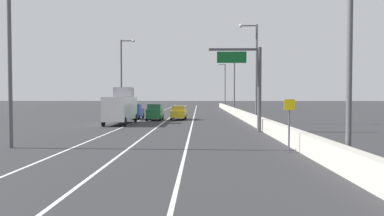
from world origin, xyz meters
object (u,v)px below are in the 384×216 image
(overhead_sign_gantry, at_px, (251,79))
(lamp_post_right_second, at_px, (255,67))
(lamp_post_right_near, at_px, (345,21))
(lamp_post_right_third, at_px, (233,78))
(car_blue_2, at_px, (135,112))
(lamp_post_right_fourth, at_px, (224,83))
(lamp_post_left_near, at_px, (13,42))
(car_green_1, at_px, (155,112))
(speed_advisory_sign, at_px, (289,121))
(box_truck, at_px, (121,107))
(lamp_post_left_mid, at_px, (123,73))
(car_yellow_0, at_px, (179,113))

(overhead_sign_gantry, xyz_separation_m, lamp_post_right_second, (1.69, 9.27, 1.71))
(lamp_post_right_near, height_order, lamp_post_right_third, same)
(car_blue_2, bearing_deg, lamp_post_right_fourth, 70.88)
(lamp_post_left_near, distance_m, car_green_1, 26.35)
(speed_advisory_sign, bearing_deg, car_blue_2, 115.26)
(lamp_post_right_near, bearing_deg, car_blue_2, 114.05)
(lamp_post_right_second, height_order, lamp_post_right_third, same)
(overhead_sign_gantry, bearing_deg, lamp_post_right_second, 79.67)
(car_green_1, distance_m, box_truck, 6.93)
(speed_advisory_sign, distance_m, lamp_post_left_mid, 36.60)
(lamp_post_right_second, distance_m, car_blue_2, 17.90)
(overhead_sign_gantry, relative_size, lamp_post_right_third, 0.66)
(lamp_post_left_near, height_order, lamp_post_left_mid, same)
(speed_advisory_sign, xyz_separation_m, car_green_1, (-10.77, 26.68, -0.70))
(lamp_post_right_third, relative_size, car_blue_2, 2.64)
(speed_advisory_sign, distance_m, lamp_post_left_near, 17.05)
(overhead_sign_gantry, relative_size, car_yellow_0, 1.79)
(lamp_post_left_near, height_order, car_green_1, lamp_post_left_near)
(car_yellow_0, relative_size, car_blue_2, 0.97)
(overhead_sign_gantry, distance_m, box_truck, 16.11)
(lamp_post_left_near, distance_m, lamp_post_left_mid, 31.03)
(box_truck, bearing_deg, car_green_1, 63.24)
(lamp_post_right_near, relative_size, car_yellow_0, 2.71)
(lamp_post_left_mid, distance_m, car_blue_2, 6.68)
(car_green_1, relative_size, car_blue_2, 0.96)
(lamp_post_right_near, xyz_separation_m, car_green_1, (-12.03, 31.19, -5.38))
(lamp_post_right_fourth, relative_size, car_yellow_0, 2.71)
(lamp_post_left_near, xyz_separation_m, car_yellow_0, (8.55, 26.86, -5.51))
(lamp_post_right_third, relative_size, lamp_post_left_near, 1.00)
(speed_advisory_sign, height_order, lamp_post_right_second, lamp_post_right_second)
(lamp_post_left_near, xyz_separation_m, lamp_post_left_mid, (0.22, 31.03, 0.00))
(lamp_post_right_near, xyz_separation_m, lamp_post_left_mid, (-17.37, 37.03, 0.00))
(lamp_post_right_near, xyz_separation_m, lamp_post_right_fourth, (0.06, 77.59, 0.00))
(speed_advisory_sign, distance_m, box_truck, 24.78)
(lamp_post_right_fourth, bearing_deg, lamp_post_left_mid, -113.26)
(lamp_post_right_second, bearing_deg, box_truck, -176.89)
(speed_advisory_sign, xyz_separation_m, lamp_post_right_fourth, (1.32, 73.08, 4.68))
(lamp_post_right_near, relative_size, lamp_post_right_third, 1.00)
(car_yellow_0, bearing_deg, overhead_sign_gantry, -65.75)
(lamp_post_right_fourth, height_order, car_yellow_0, lamp_post_right_fourth)
(speed_advisory_sign, bearing_deg, car_green_1, 111.98)
(lamp_post_right_second, xyz_separation_m, box_truck, (-15.11, -0.82, -4.54))
(overhead_sign_gantry, xyz_separation_m, lamp_post_left_mid, (-15.67, 20.45, 1.71))
(car_blue_2, bearing_deg, lamp_post_right_third, 49.93)
(lamp_post_right_third, distance_m, car_yellow_0, 21.60)
(car_yellow_0, xyz_separation_m, car_blue_2, (-6.07, 0.98, 0.10))
(overhead_sign_gantry, height_order, car_green_1, overhead_sign_gantry)
(car_yellow_0, height_order, car_green_1, car_green_1)
(speed_advisory_sign, height_order, car_blue_2, speed_advisory_sign)
(lamp_post_right_second, bearing_deg, car_green_1, 156.10)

